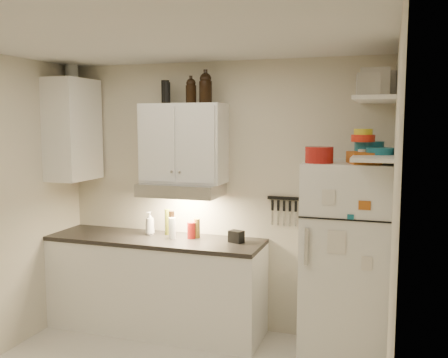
% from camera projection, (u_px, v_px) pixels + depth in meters
% --- Properties ---
extents(ceiling, '(3.20, 3.00, 0.02)m').
position_uv_depth(ceiling, '(146.00, 34.00, 3.30)').
color(ceiling, silver).
rests_on(ceiling, ground).
extents(back_wall, '(3.20, 0.02, 2.60)m').
position_uv_depth(back_wall, '(219.00, 197.00, 4.88)').
color(back_wall, beige).
rests_on(back_wall, ground).
extents(right_wall, '(0.02, 3.00, 2.60)m').
position_uv_depth(right_wall, '(394.00, 246.00, 2.95)').
color(right_wall, beige).
rests_on(right_wall, ground).
extents(base_cabinet, '(2.10, 0.60, 0.88)m').
position_uv_depth(base_cabinet, '(156.00, 286.00, 4.86)').
color(base_cabinet, white).
rests_on(base_cabinet, floor).
extents(countertop, '(2.10, 0.62, 0.04)m').
position_uv_depth(countertop, '(155.00, 240.00, 4.80)').
color(countertop, black).
rests_on(countertop, base_cabinet).
extents(upper_cabinet, '(0.80, 0.33, 0.75)m').
position_uv_depth(upper_cabinet, '(184.00, 143.00, 4.75)').
color(upper_cabinet, white).
rests_on(upper_cabinet, back_wall).
extents(side_cabinet, '(0.33, 0.55, 1.00)m').
position_uv_depth(side_cabinet, '(73.00, 130.00, 4.96)').
color(side_cabinet, white).
rests_on(side_cabinet, left_wall).
extents(range_hood, '(0.76, 0.46, 0.12)m').
position_uv_depth(range_hood, '(181.00, 189.00, 4.73)').
color(range_hood, silver).
rests_on(range_hood, back_wall).
extents(fridge, '(0.70, 0.68, 1.70)m').
position_uv_depth(fridge, '(346.00, 262.00, 4.21)').
color(fridge, white).
rests_on(fridge, floor).
extents(shelf_hi, '(0.30, 0.95, 0.03)m').
position_uv_depth(shelf_hi, '(376.00, 100.00, 3.86)').
color(shelf_hi, white).
rests_on(shelf_hi, right_wall).
extents(shelf_lo, '(0.30, 0.95, 0.03)m').
position_uv_depth(shelf_lo, '(374.00, 156.00, 3.91)').
color(shelf_lo, white).
rests_on(shelf_lo, right_wall).
extents(knife_strip, '(0.42, 0.02, 0.03)m').
position_uv_depth(knife_strip, '(290.00, 198.00, 4.63)').
color(knife_strip, black).
rests_on(knife_strip, back_wall).
extents(dutch_oven, '(0.30, 0.30, 0.13)m').
position_uv_depth(dutch_oven, '(319.00, 155.00, 4.01)').
color(dutch_oven, maroon).
rests_on(dutch_oven, fridge).
extents(book_stack, '(0.29, 0.32, 0.09)m').
position_uv_depth(book_stack, '(364.00, 158.00, 3.95)').
color(book_stack, '#B95917').
rests_on(book_stack, fridge).
extents(spice_jar, '(0.08, 0.08, 0.11)m').
position_uv_depth(spice_jar, '(362.00, 156.00, 3.98)').
color(spice_jar, silver).
rests_on(spice_jar, fridge).
extents(stock_pot, '(0.37, 0.37, 0.21)m').
position_uv_depth(stock_pot, '(387.00, 85.00, 4.03)').
color(stock_pot, silver).
rests_on(stock_pot, shelf_hi).
extents(tin_a, '(0.22, 0.20, 0.21)m').
position_uv_depth(tin_a, '(375.00, 83.00, 3.73)').
color(tin_a, '#AAAAAD').
rests_on(tin_a, shelf_hi).
extents(tin_b, '(0.17, 0.17, 0.16)m').
position_uv_depth(tin_b, '(368.00, 85.00, 3.55)').
color(tin_b, '#AAAAAD').
rests_on(tin_b, shelf_hi).
extents(bowl_teal, '(0.24, 0.24, 0.09)m').
position_uv_depth(bowl_teal, '(369.00, 147.00, 4.09)').
color(bowl_teal, '#16647A').
rests_on(bowl_teal, shelf_lo).
extents(bowl_orange, '(0.19, 0.19, 0.06)m').
position_uv_depth(bowl_orange, '(363.00, 138.00, 4.00)').
color(bowl_orange, red).
rests_on(bowl_orange, bowl_teal).
extents(bowl_yellow, '(0.15, 0.15, 0.05)m').
position_uv_depth(bowl_yellow, '(363.00, 132.00, 3.99)').
color(bowl_yellow, yellow).
rests_on(bowl_yellow, bowl_orange).
extents(plates, '(0.23, 0.23, 0.05)m').
position_uv_depth(plates, '(380.00, 151.00, 3.89)').
color(plates, '#16647A').
rests_on(plates, shelf_lo).
extents(growler_a, '(0.10, 0.10, 0.23)m').
position_uv_depth(growler_a, '(191.00, 90.00, 4.60)').
color(growler_a, black).
rests_on(growler_a, upper_cabinet).
extents(growler_b, '(0.13, 0.13, 0.28)m').
position_uv_depth(growler_b, '(206.00, 88.00, 4.56)').
color(growler_b, black).
rests_on(growler_b, upper_cabinet).
extents(thermos_a, '(0.08, 0.08, 0.20)m').
position_uv_depth(thermos_a, '(167.00, 93.00, 4.68)').
color(thermos_a, black).
rests_on(thermos_a, upper_cabinet).
extents(thermos_b, '(0.10, 0.10, 0.22)m').
position_uv_depth(thermos_b, '(165.00, 92.00, 4.78)').
color(thermos_b, black).
rests_on(thermos_b, upper_cabinet).
extents(side_jar, '(0.16, 0.16, 0.17)m').
position_uv_depth(side_jar, '(72.00, 71.00, 5.02)').
color(side_jar, silver).
rests_on(side_jar, side_cabinet).
extents(soap_bottle, '(0.13, 0.13, 0.26)m').
position_uv_depth(soap_bottle, '(150.00, 222.00, 4.91)').
color(soap_bottle, white).
rests_on(soap_bottle, countertop).
extents(pepper_mill, '(0.06, 0.06, 0.19)m').
position_uv_depth(pepper_mill, '(197.00, 228.00, 4.78)').
color(pepper_mill, brown).
rests_on(pepper_mill, countertop).
extents(oil_bottle, '(0.05, 0.05, 0.26)m').
position_uv_depth(oil_bottle, '(167.00, 222.00, 4.91)').
color(oil_bottle, '#5B6218').
rests_on(oil_bottle, countertop).
extents(vinegar_bottle, '(0.06, 0.06, 0.26)m').
position_uv_depth(vinegar_bottle, '(172.00, 224.00, 4.78)').
color(vinegar_bottle, black).
rests_on(vinegar_bottle, countertop).
extents(clear_bottle, '(0.09, 0.09, 0.20)m').
position_uv_depth(clear_bottle, '(172.00, 228.00, 4.74)').
color(clear_bottle, silver).
rests_on(clear_bottle, countertop).
extents(red_jar, '(0.10, 0.10, 0.16)m').
position_uv_depth(red_jar, '(191.00, 230.00, 4.75)').
color(red_jar, maroon).
rests_on(red_jar, countertop).
extents(caddy, '(0.15, 0.13, 0.11)m').
position_uv_depth(caddy, '(236.00, 237.00, 4.60)').
color(caddy, black).
rests_on(caddy, countertop).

